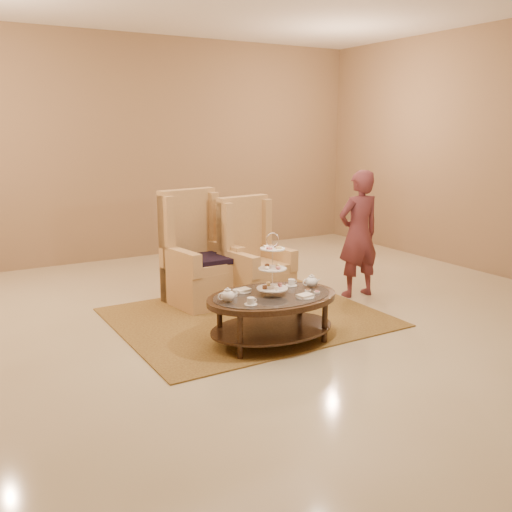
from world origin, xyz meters
TOP-DOWN VIEW (x-y plane):
  - ground at (0.00, 0.00)m, footprint 8.00×8.00m
  - ceiling at (0.00, 0.00)m, footprint 8.00×8.00m
  - wall_back at (0.00, 4.00)m, footprint 8.00×0.04m
  - rug at (-0.02, 0.38)m, footprint 2.84×2.37m
  - tea_table at (-0.18, -0.40)m, footprint 1.38×1.00m
  - armchair_left at (-0.24, 1.20)m, footprint 0.84×0.86m
  - armchair_right at (0.34, 0.90)m, footprint 0.78×0.80m
  - person at (1.60, 0.45)m, footprint 0.60×0.41m

SIDE VIEW (x-z plane):
  - ground at x=0.00m, z-range 0.00..0.00m
  - ceiling at x=0.00m, z-range -0.01..0.01m
  - rug at x=-0.02m, z-range 0.00..0.02m
  - tea_table at x=-0.18m, z-range -0.15..0.96m
  - armchair_right at x=0.34m, z-range -0.21..1.06m
  - armchair_left at x=-0.24m, z-range -0.22..1.14m
  - person at x=1.60m, z-range 0.00..1.58m
  - wall_back at x=0.00m, z-range 0.00..3.50m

